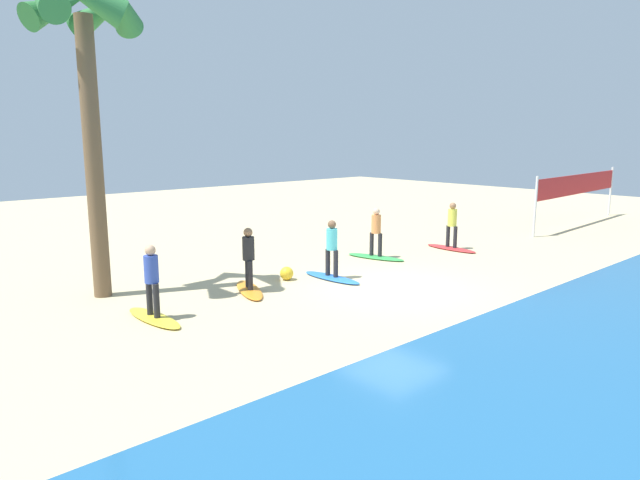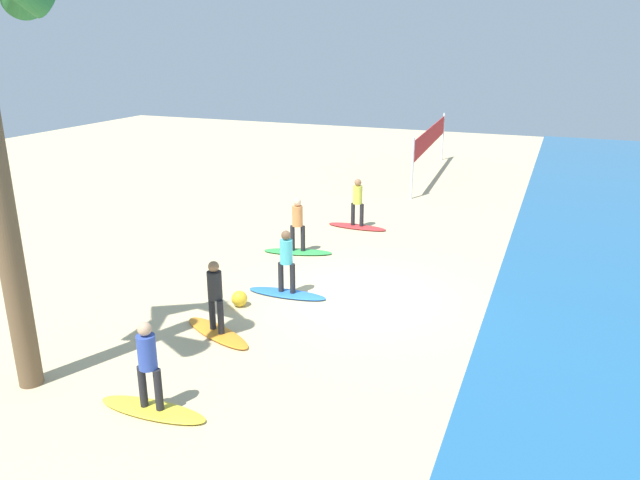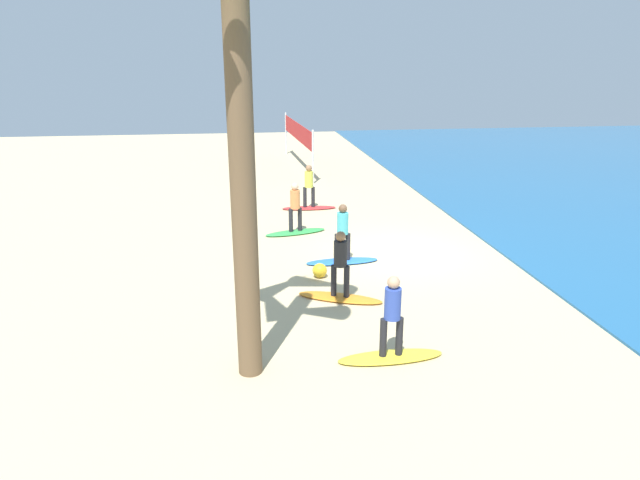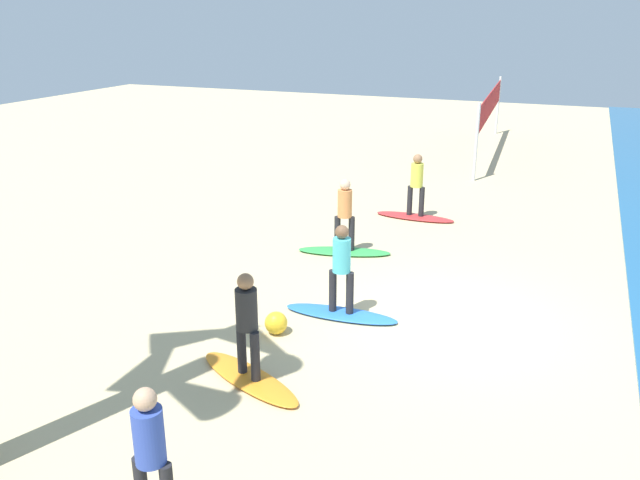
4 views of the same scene
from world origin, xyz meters
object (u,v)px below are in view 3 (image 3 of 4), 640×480
surfboard_red (309,208)px  surfer_blue (343,228)px  volleyball_net (298,133)px  beach_ball (320,270)px  surfer_red (309,183)px  surfer_orange (340,259)px  surfboard_green (296,232)px  surfboard_yellow (390,357)px  surfboard_orange (340,298)px  surfer_yellow (392,310)px  palm_tree (235,7)px  surfer_green (295,203)px  surfboard_blue (342,261)px

surfboard_red → surfer_blue: bearing=-86.7°
surfboard_red → volleyball_net: size_ratio=0.23×
volleyball_net → beach_ball: volleyball_net is taller
surfboard_red → surfer_red: size_ratio=1.28×
surfer_orange → beach_ball: bearing=-169.3°
surfer_red → surfboard_green: surfer_red is taller
surfboard_yellow → beach_ball: 4.56m
surfboard_yellow → surfboard_orange: bearing=97.0°
surfer_orange → surfboard_yellow: 3.17m
surfboard_yellow → surfer_yellow: (0.00, -0.00, 0.99)m
surfboard_red → palm_tree: palm_tree is taller
surfer_orange → surfboard_yellow: (2.97, 0.48, -0.99)m
surfboard_red → surfboard_green: size_ratio=1.00×
surfer_green → beach_ball: (4.08, 0.25, -0.84)m
surfer_red → palm_tree: 13.21m
surfboard_red → surfboard_green: same height
surfboard_green → beach_ball: (4.08, 0.25, 0.15)m
surfer_yellow → beach_ball: (-4.49, -0.77, -0.84)m
surfer_green → surfer_blue: size_ratio=1.00×
surfer_red → surfboard_yellow: surfer_red is taller
surfboard_orange → surfboard_blue: bearing=102.5°
surfboard_orange → surfer_yellow: surfer_yellow is taller
surfer_green → surfboard_yellow: bearing=6.8°
surfer_blue → beach_ball: (1.04, -0.80, -0.84)m
surfer_red → surfer_yellow: size_ratio=1.00×
surfer_red → beach_ball: 7.32m
beach_ball → surfer_red: bearing=175.3°
surfer_orange → surfer_blue: bearing=168.7°
surfboard_red → surfboard_yellow: bearing=-87.8°
palm_tree → surfboard_red: bearing=167.9°
surfer_green → volleyball_net: bearing=173.8°
surfboard_green → surfer_yellow: surfer_yellow is taller
surfboard_blue → beach_ball: bearing=-130.3°
surfer_green → surfer_yellow: same height
surfboard_red → surfer_green: (3.17, -0.84, 0.99)m
surfboard_blue → surfboard_orange: size_ratio=1.00×
surfboard_red → surfer_yellow: 11.78m
surfboard_red → surfer_green: size_ratio=1.28×
surfboard_green → surfer_yellow: 8.69m
surfer_red → surfer_yellow: bearing=0.8°
surfer_blue → beach_ball: bearing=-37.6°
surfboard_blue → surfer_green: bearing=106.3°
surfer_orange → surfer_yellow: bearing=9.2°
surfer_green → palm_tree: palm_tree is taller
surfer_blue → surfer_yellow: 5.53m
surfer_blue → palm_tree: size_ratio=0.21×
surfer_red → surfboard_blue: bearing=1.9°
surfer_green → surfboard_red: bearing=165.1°
surfboard_yellow → beach_ball: bearing=97.5°
surfer_red → surfer_yellow: same height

